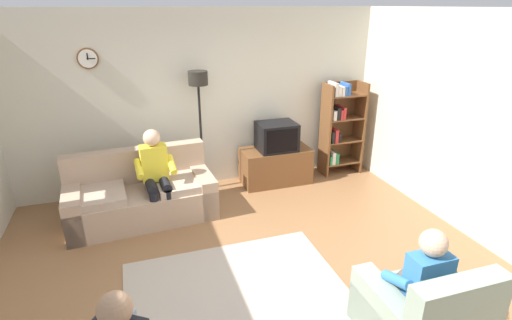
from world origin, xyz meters
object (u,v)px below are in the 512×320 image
object	(u,v)px
person_on_couch	(156,171)
person_in_right_armchair	(418,279)
tv_stand	(275,166)
tv	(277,136)
floor_lamp	(199,99)
bookshelf	(339,126)
couch	(141,196)
armchair_near_bookshelf	(420,316)

from	to	relation	value
person_on_couch	person_in_right_armchair	bearing A→B (deg)	-55.89
tv_stand	tv	xyz separation A→B (m)	(0.00, -0.02, 0.51)
tv_stand	floor_lamp	distance (m)	1.66
floor_lamp	tv_stand	bearing A→B (deg)	-4.82
bookshelf	person_on_couch	xyz separation A→B (m)	(-3.08, -0.70, -0.13)
tv_stand	person_in_right_armchair	size ratio (longest dim) A/B	0.98
tv_stand	tv	bearing A→B (deg)	-90.00
bookshelf	floor_lamp	xyz separation A→B (m)	(-2.33, 0.03, 0.62)
bookshelf	couch	bearing A→B (deg)	-169.93
couch	person_on_couch	xyz separation A→B (m)	(0.22, -0.11, 0.39)
tv	bookshelf	distance (m)	1.16
tv	floor_lamp	bearing A→B (deg)	174.00
person_on_couch	bookshelf	bearing A→B (deg)	12.73
tv_stand	armchair_near_bookshelf	world-z (taller)	armchair_near_bookshelf
tv	person_on_couch	xyz separation A→B (m)	(-1.92, -0.60, -0.09)
floor_lamp	person_in_right_armchair	xyz separation A→B (m)	(1.14, -3.50, -0.85)
tv_stand	person_in_right_armchair	distance (m)	3.42
floor_lamp	person_in_right_armchair	bearing A→B (deg)	-72.00
floor_lamp	person_in_right_armchair	distance (m)	3.78
person_in_right_armchair	floor_lamp	bearing A→B (deg)	108.00
couch	floor_lamp	world-z (taller)	floor_lamp
couch	person_in_right_armchair	size ratio (longest dim) A/B	1.74
couch	tv	distance (m)	2.24
couch	floor_lamp	bearing A→B (deg)	32.52
person_in_right_armchair	couch	bearing A→B (deg)	126.02
couch	floor_lamp	xyz separation A→B (m)	(0.96, 0.61, 1.14)
floor_lamp	armchair_near_bookshelf	xyz separation A→B (m)	(1.14, -3.59, -1.16)
tv_stand	person_on_couch	size ratio (longest dim) A/B	0.89
armchair_near_bookshelf	floor_lamp	bearing A→B (deg)	107.57
armchair_near_bookshelf	person_on_couch	size ratio (longest dim) A/B	0.73
person_in_right_armchair	person_on_couch	bearing A→B (deg)	124.11
floor_lamp	couch	bearing A→B (deg)	-147.48
floor_lamp	person_on_couch	distance (m)	1.28
armchair_near_bookshelf	person_in_right_armchair	bearing A→B (deg)	89.39
tv	floor_lamp	world-z (taller)	floor_lamp
tv	armchair_near_bookshelf	distance (m)	3.50
tv	couch	bearing A→B (deg)	-167.09
person_on_couch	person_in_right_armchair	xyz separation A→B (m)	(1.88, -2.78, -0.09)
bookshelf	person_in_right_armchair	bearing A→B (deg)	-109.00
floor_lamp	person_on_couch	world-z (taller)	floor_lamp
bookshelf	tv_stand	bearing A→B (deg)	-176.49
armchair_near_bookshelf	person_on_couch	xyz separation A→B (m)	(-1.88, 2.87, 0.41)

